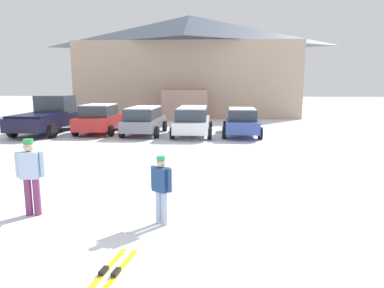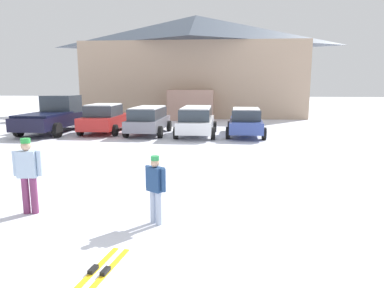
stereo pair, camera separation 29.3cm
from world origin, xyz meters
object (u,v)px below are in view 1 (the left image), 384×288
object	(u,v)px
parked_white_suv	(193,120)
pair_of_skis	(111,272)
pickup_truck	(49,116)
ski_lodge	(190,65)
parked_blue_hatchback	(242,121)
skier_adult_in_blue_parka	(31,173)
skier_teen_in_navy_coat	(161,186)
parked_grey_wagon	(144,119)
parked_red_sedan	(100,118)

from	to	relation	value
parked_white_suv	pair_of_skis	size ratio (longest dim) A/B	3.29
pickup_truck	pair_of_skis	size ratio (longest dim) A/B	4.06
ski_lodge	pair_of_skis	bearing A→B (deg)	-87.02
parked_blue_hatchback	skier_adult_in_blue_parka	world-z (taller)	skier_adult_in_blue_parka
pickup_truck	skier_teen_in_navy_coat	size ratio (longest dim) A/B	4.22
parked_blue_hatchback	skier_teen_in_navy_coat	xyz separation A→B (m)	(-2.30, -12.61, 0.01)
parked_grey_wagon	parked_white_suv	size ratio (longest dim) A/B	0.91
parked_red_sedan	parked_white_suv	size ratio (longest dim) A/B	0.95
skier_adult_in_blue_parka	pair_of_skis	xyz separation A→B (m)	(2.42, -2.15, -0.92)
parked_red_sedan	skier_teen_in_navy_coat	distance (m)	14.19
pickup_truck	parked_grey_wagon	bearing A→B (deg)	-2.05
parked_grey_wagon	pickup_truck	distance (m)	5.72
skier_teen_in_navy_coat	skier_adult_in_blue_parka	bearing A→B (deg)	174.92
pickup_truck	parked_white_suv	bearing A→B (deg)	-2.41
ski_lodge	parked_red_sedan	distance (m)	14.77
ski_lodge	skier_teen_in_navy_coat	bearing A→B (deg)	-85.87
parked_blue_hatchback	pair_of_skis	world-z (taller)	parked_blue_hatchback
ski_lodge	pair_of_skis	world-z (taller)	ski_lodge
parked_white_suv	parked_blue_hatchback	size ratio (longest dim) A/B	1.04
parked_blue_hatchback	skier_adult_in_blue_parka	distance (m)	13.39
skier_teen_in_navy_coat	pair_of_skis	xyz separation A→B (m)	(-0.44, -1.89, -0.77)
parked_red_sedan	pair_of_skis	bearing A→B (deg)	-69.79
parked_red_sedan	parked_grey_wagon	size ratio (longest dim) A/B	1.04
parked_blue_hatchback	pickup_truck	xyz separation A→B (m)	(-11.20, 0.15, 0.21)
parked_red_sedan	skier_teen_in_navy_coat	world-z (taller)	parked_red_sedan
parked_grey_wagon	skier_teen_in_navy_coat	size ratio (longest dim) A/B	3.13
parked_white_suv	skier_teen_in_navy_coat	xyz separation A→B (m)	(0.42, -12.41, -0.07)
parked_blue_hatchback	pair_of_skis	bearing A→B (deg)	-100.69
pair_of_skis	ski_lodge	bearing A→B (deg)	92.98
ski_lodge	parked_grey_wagon	world-z (taller)	ski_lodge
parked_red_sedan	pickup_truck	distance (m)	3.02
pickup_truck	pair_of_skis	bearing A→B (deg)	-59.99
pickup_truck	parked_red_sedan	bearing A→B (deg)	2.71
parked_white_suv	pickup_truck	distance (m)	8.49
parked_red_sedan	pickup_truck	world-z (taller)	pickup_truck
parked_white_suv	skier_adult_in_blue_parka	world-z (taller)	skier_adult_in_blue_parka
pickup_truck	skier_teen_in_navy_coat	xyz separation A→B (m)	(8.90, -12.76, -0.20)
ski_lodge	parked_red_sedan	bearing A→B (deg)	-106.12
ski_lodge	parked_white_suv	size ratio (longest dim) A/B	4.14
parked_grey_wagon	skier_teen_in_navy_coat	xyz separation A→B (m)	(3.19, -12.56, -0.06)
parked_grey_wagon	pickup_truck	size ratio (longest dim) A/B	0.74
pair_of_skis	skier_adult_in_blue_parka	bearing A→B (deg)	138.39
ski_lodge	parked_white_suv	distance (m)	14.79
skier_adult_in_blue_parka	pair_of_skis	world-z (taller)	skier_adult_in_blue_parka
skier_teen_in_navy_coat	parked_blue_hatchback	bearing A→B (deg)	79.69
parked_grey_wagon	pair_of_skis	xyz separation A→B (m)	(2.75, -14.45, -0.83)
parked_red_sedan	parked_blue_hatchback	distance (m)	8.19
ski_lodge	parked_blue_hatchback	distance (m)	15.13
skier_adult_in_blue_parka	pair_of_skis	bearing A→B (deg)	-41.61
parked_grey_wagon	parked_white_suv	bearing A→B (deg)	-3.14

